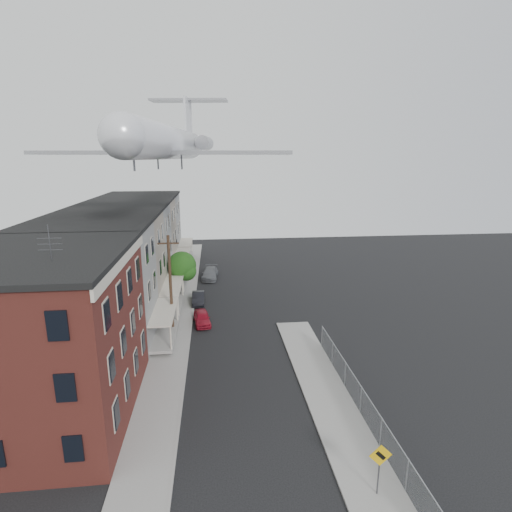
{
  "coord_description": "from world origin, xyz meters",
  "views": [
    {
      "loc": [
        -1.68,
        -15.77,
        15.46
      ],
      "look_at": [
        0.75,
        7.04,
        9.74
      ],
      "focal_mm": 28.0,
      "sensor_mm": 36.0,
      "label": 1
    }
  ],
  "objects_px": {
    "street_tree": "(183,267)",
    "airplane": "(168,142)",
    "utility_pole": "(171,284)",
    "car_near": "(202,318)",
    "car_far": "(210,273)",
    "warning_sign": "(380,462)",
    "car_mid": "(198,298)"
  },
  "relations": [
    {
      "from": "car_far",
      "to": "car_near",
      "type": "bearing_deg",
      "value": -87.63
    },
    {
      "from": "utility_pole",
      "to": "car_far",
      "type": "distance_m",
      "value": 17.26
    },
    {
      "from": "street_tree",
      "to": "airplane",
      "type": "bearing_deg",
      "value": -94.2
    },
    {
      "from": "car_far",
      "to": "airplane",
      "type": "bearing_deg",
      "value": -100.39
    },
    {
      "from": "car_mid",
      "to": "airplane",
      "type": "xyz_separation_m",
      "value": [
        -2.07,
        -2.9,
        16.16
      ]
    },
    {
      "from": "street_tree",
      "to": "car_mid",
      "type": "relative_size",
      "value": 1.42
    },
    {
      "from": "utility_pole",
      "to": "car_near",
      "type": "xyz_separation_m",
      "value": [
        2.55,
        1.82,
        -4.06
      ]
    },
    {
      "from": "car_mid",
      "to": "airplane",
      "type": "relative_size",
      "value": 0.14
    },
    {
      "from": "airplane",
      "to": "car_near",
      "type": "bearing_deg",
      "value": -45.77
    },
    {
      "from": "warning_sign",
      "to": "car_mid",
      "type": "xyz_separation_m",
      "value": [
        -9.2,
        26.43,
        -1.28
      ]
    },
    {
      "from": "car_far",
      "to": "airplane",
      "type": "distance_m",
      "value": 20.31
    },
    {
      "from": "car_near",
      "to": "car_far",
      "type": "bearing_deg",
      "value": 79.85
    },
    {
      "from": "street_tree",
      "to": "car_near",
      "type": "xyz_separation_m",
      "value": [
        2.22,
        -8.1,
        -2.83
      ]
    },
    {
      "from": "warning_sign",
      "to": "car_mid",
      "type": "relative_size",
      "value": 0.76
    },
    {
      "from": "utility_pole",
      "to": "car_mid",
      "type": "distance_m",
      "value": 8.69
    },
    {
      "from": "car_mid",
      "to": "car_far",
      "type": "relative_size",
      "value": 0.78
    },
    {
      "from": "utility_pole",
      "to": "car_far",
      "type": "xyz_separation_m",
      "value": [
        3.23,
        16.48,
        -3.99
      ]
    },
    {
      "from": "warning_sign",
      "to": "utility_pole",
      "type": "bearing_deg",
      "value": 120.48
    },
    {
      "from": "car_far",
      "to": "warning_sign",
      "type": "bearing_deg",
      "value": -72.31
    },
    {
      "from": "street_tree",
      "to": "car_far",
      "type": "xyz_separation_m",
      "value": [
        2.91,
        6.55,
        -2.77
      ]
    },
    {
      "from": "warning_sign",
      "to": "street_tree",
      "type": "height_order",
      "value": "street_tree"
    },
    {
      "from": "warning_sign",
      "to": "car_far",
      "type": "relative_size",
      "value": 0.59
    },
    {
      "from": "utility_pole",
      "to": "car_far",
      "type": "relative_size",
      "value": 1.91
    },
    {
      "from": "warning_sign",
      "to": "car_mid",
      "type": "distance_m",
      "value": 28.02
    },
    {
      "from": "street_tree",
      "to": "airplane",
      "type": "xyz_separation_m",
      "value": [
        -0.4,
        -5.41,
        13.31
      ]
    },
    {
      "from": "street_tree",
      "to": "car_near",
      "type": "height_order",
      "value": "street_tree"
    },
    {
      "from": "car_near",
      "to": "car_mid",
      "type": "distance_m",
      "value": 5.61
    },
    {
      "from": "warning_sign",
      "to": "car_near",
      "type": "xyz_separation_m",
      "value": [
        -8.65,
        20.85,
        -1.27
      ]
    },
    {
      "from": "street_tree",
      "to": "car_mid",
      "type": "xyz_separation_m",
      "value": [
        1.68,
        -2.52,
        -2.84
      ]
    },
    {
      "from": "utility_pole",
      "to": "airplane",
      "type": "bearing_deg",
      "value": 90.89
    },
    {
      "from": "street_tree",
      "to": "warning_sign",
      "type": "bearing_deg",
      "value": -69.42
    },
    {
      "from": "utility_pole",
      "to": "airplane",
      "type": "height_order",
      "value": "airplane"
    }
  ]
}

